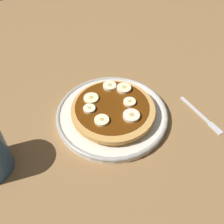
% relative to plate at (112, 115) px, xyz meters
% --- Properties ---
extents(ground_plane, '(1.40, 1.40, 0.03)m').
position_rel_plate_xyz_m(ground_plane, '(0.00, 0.00, -0.02)').
color(ground_plane, olive).
extents(plate, '(0.25, 0.25, 0.02)m').
position_rel_plate_xyz_m(plate, '(0.00, 0.00, 0.00)').
color(plate, silver).
rests_on(plate, ground_plane).
extents(pancake_stack, '(0.18, 0.19, 0.02)m').
position_rel_plate_xyz_m(pancake_stack, '(-0.00, 0.00, 0.02)').
color(pancake_stack, tan).
rests_on(pancake_stack, plate).
extents(banana_slice_0, '(0.03, 0.03, 0.01)m').
position_rel_plate_xyz_m(banana_slice_0, '(0.04, 0.03, 0.03)').
color(banana_slice_0, '#F5F3BA').
rests_on(banana_slice_0, pancake_stack).
extents(banana_slice_1, '(0.03, 0.03, 0.01)m').
position_rel_plate_xyz_m(banana_slice_1, '(0.05, -0.01, 0.03)').
color(banana_slice_1, '#F7ECC4').
rests_on(banana_slice_1, pancake_stack).
extents(banana_slice_2, '(0.04, 0.04, 0.01)m').
position_rel_plate_xyz_m(banana_slice_2, '(-0.02, 0.05, 0.03)').
color(banana_slice_2, '#FCE4C5').
rests_on(banana_slice_2, pancake_stack).
extents(banana_slice_3, '(0.03, 0.03, 0.01)m').
position_rel_plate_xyz_m(banana_slice_3, '(-0.02, -0.06, 0.03)').
color(banana_slice_3, beige).
rests_on(banana_slice_3, pancake_stack).
extents(banana_slice_4, '(0.03, 0.03, 0.01)m').
position_rel_plate_xyz_m(banana_slice_4, '(-0.04, 0.01, 0.03)').
color(banana_slice_4, '#FBE8BE').
rests_on(banana_slice_4, pancake_stack).
extents(banana_slice_5, '(0.03, 0.03, 0.01)m').
position_rel_plate_xyz_m(banana_slice_5, '(-0.05, -0.04, 0.03)').
color(banana_slice_5, '#FEE5B4').
rests_on(banana_slice_5, pancake_stack).
extents(banana_slice_6, '(0.03, 0.03, 0.01)m').
position_rel_plate_xyz_m(banana_slice_6, '(0.03, -0.04, 0.03)').
color(banana_slice_6, '#F6F1B3').
rests_on(banana_slice_6, pancake_stack).
extents(fork, '(0.02, 0.13, 0.01)m').
position_rel_plate_xyz_m(fork, '(-0.19, 0.09, -0.01)').
color(fork, silver).
rests_on(fork, ground_plane).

